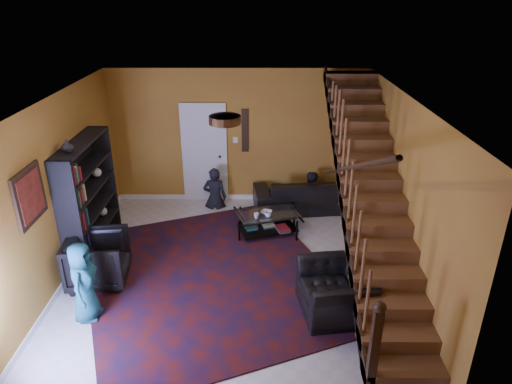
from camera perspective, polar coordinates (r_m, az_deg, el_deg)
floor at (r=7.59m, az=-2.94°, el=-9.68°), size 5.50×5.50×0.00m
room at (r=8.86m, az=-11.16°, el=-4.41°), size 5.50×5.50×5.50m
staircase at (r=7.11m, az=14.16°, el=-0.04°), size 0.95×5.02×3.18m
bookshelf at (r=8.13m, az=-20.06°, el=-1.04°), size 0.35×1.80×2.00m
door at (r=9.63m, az=-6.43°, el=4.64°), size 0.82×0.05×2.05m
framed_picture at (r=6.64m, az=-26.45°, el=-0.42°), size 0.04×0.74×0.74m
wall_hanging at (r=9.41m, az=-1.39°, el=7.68°), size 0.14×0.03×0.90m
ceiling_fixture at (r=5.70m, az=-3.93°, el=9.00°), size 0.40×0.40×0.10m
rug at (r=7.46m, az=-5.76°, el=-10.37°), size 4.98×5.28×0.02m
sofa at (r=9.50m, az=6.79°, el=-0.16°), size 2.38×1.15×0.67m
armchair_left at (r=7.50m, az=-19.13°, el=-7.95°), size 0.98×0.96×0.81m
armchair_right at (r=6.63m, az=9.89°, el=-12.10°), size 1.05×1.17×0.68m
person_adult_a at (r=9.57m, az=-5.15°, el=-0.70°), size 0.49×0.33×1.32m
person_adult_b at (r=9.61m, az=6.71°, el=-0.94°), size 0.65×0.53×1.24m
person_child at (r=6.71m, az=-20.75°, el=-10.49°), size 0.38×0.58×1.18m
coffee_table at (r=8.50m, az=1.47°, el=-3.78°), size 1.25×0.95×0.42m
cup_a at (r=8.27m, az=1.53°, el=-2.86°), size 0.12×0.12×0.09m
cup_b at (r=8.23m, az=0.04°, el=-2.98°), size 0.12×0.12×0.09m
bowl at (r=8.40m, az=1.32°, el=-2.57°), size 0.26×0.26×0.05m
vase at (r=7.30m, az=-22.56°, el=5.33°), size 0.18×0.18×0.19m
popcorn_bucket at (r=7.11m, az=-20.65°, el=-13.14°), size 0.18×0.18×0.16m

